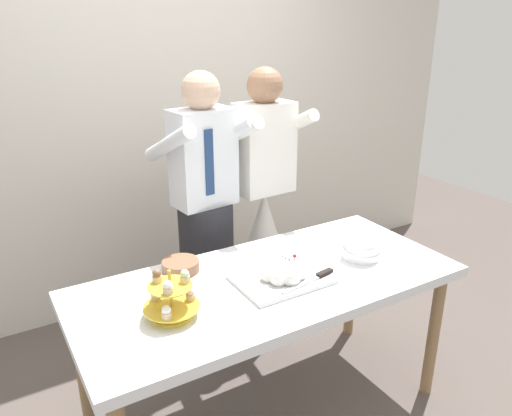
{
  "coord_description": "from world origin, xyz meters",
  "views": [
    {
      "loc": [
        -1.09,
        -1.71,
        1.9
      ],
      "look_at": [
        0.02,
        0.15,
        1.07
      ],
      "focal_mm": 34.67,
      "sensor_mm": 36.0,
      "label": 1
    }
  ],
  "objects": [
    {
      "name": "round_cake",
      "position": [
        -0.33,
        0.27,
        0.8
      ],
      "size": [
        0.24,
        0.24,
        0.06
      ],
      "color": "white",
      "rests_on": "dessert_table"
    },
    {
      "name": "cupcake_stand",
      "position": [
        -0.5,
        -0.06,
        0.85
      ],
      "size": [
        0.23,
        0.23,
        0.21
      ],
      "color": "gold",
      "rests_on": "dessert_table"
    },
    {
      "name": "main_cake_tray",
      "position": [
        0.05,
        -0.05,
        0.82
      ],
      "size": [
        0.43,
        0.31,
        0.13
      ],
      "color": "silver",
      "rests_on": "dessert_table"
    },
    {
      "name": "plate_stack",
      "position": [
        0.52,
        -0.05,
        0.82
      ],
      "size": [
        0.19,
        0.19,
        0.1
      ],
      "color": "white",
      "rests_on": "dessert_table"
    },
    {
      "name": "person_groom",
      "position": [
        0.01,
        0.71,
        0.75
      ],
      "size": [
        0.51,
        0.53,
        1.66
      ],
      "color": "#232328",
      "rests_on": "ground_plane"
    },
    {
      "name": "person_bride",
      "position": [
        0.42,
        0.72,
        0.58
      ],
      "size": [
        0.56,
        0.56,
        1.66
      ],
      "color": "white",
      "rests_on": "ground_plane"
    },
    {
      "name": "dessert_table",
      "position": [
        0.0,
        0.0,
        0.7
      ],
      "size": [
        1.8,
        0.8,
        0.78
      ],
      "color": "silver",
      "rests_on": "ground_plane"
    },
    {
      "name": "ground_plane",
      "position": [
        0.0,
        0.0,
        0.0
      ],
      "size": [
        8.0,
        8.0,
        0.0
      ],
      "primitive_type": "plane",
      "color": "#564C47"
    },
    {
      "name": "rear_wall",
      "position": [
        0.0,
        1.46,
        1.45
      ],
      "size": [
        5.2,
        0.1,
        2.9
      ],
      "primitive_type": "cube",
      "color": "beige",
      "rests_on": "ground_plane"
    }
  ]
}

